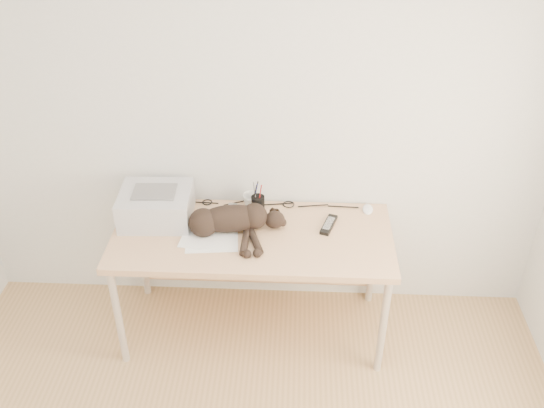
{
  "coord_description": "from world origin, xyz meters",
  "views": [
    {
      "loc": [
        0.24,
        -1.37,
        2.81
      ],
      "look_at": [
        0.12,
        1.34,
        0.99
      ],
      "focal_mm": 40.0,
      "sensor_mm": 36.0,
      "label": 1
    }
  ],
  "objects_px": {
    "desk": "(254,244)",
    "printer": "(156,205)",
    "cat": "(227,221)",
    "pen_cup": "(258,204)",
    "mouse": "(368,208)",
    "mug": "(251,201)"
  },
  "relations": [
    {
      "from": "desk",
      "to": "cat",
      "type": "distance_m",
      "value": 0.26
    },
    {
      "from": "printer",
      "to": "cat",
      "type": "distance_m",
      "value": 0.44
    },
    {
      "from": "printer",
      "to": "mouse",
      "type": "bearing_deg",
      "value": 6.77
    },
    {
      "from": "printer",
      "to": "mug",
      "type": "distance_m",
      "value": 0.56
    },
    {
      "from": "desk",
      "to": "printer",
      "type": "height_order",
      "value": "printer"
    },
    {
      "from": "desk",
      "to": "mug",
      "type": "height_order",
      "value": "mug"
    },
    {
      "from": "desk",
      "to": "mouse",
      "type": "height_order",
      "value": "mouse"
    },
    {
      "from": "cat",
      "to": "printer",
      "type": "bearing_deg",
      "value": 155.75
    },
    {
      "from": "printer",
      "to": "cat",
      "type": "height_order",
      "value": "printer"
    },
    {
      "from": "printer",
      "to": "mouse",
      "type": "xyz_separation_m",
      "value": [
        1.25,
        0.15,
        -0.08
      ]
    },
    {
      "from": "desk",
      "to": "pen_cup",
      "type": "distance_m",
      "value": 0.24
    },
    {
      "from": "desk",
      "to": "cat",
      "type": "bearing_deg",
      "value": -156.79
    },
    {
      "from": "desk",
      "to": "printer",
      "type": "bearing_deg",
      "value": 175.43
    },
    {
      "from": "desk",
      "to": "cat",
      "type": "height_order",
      "value": "cat"
    },
    {
      "from": "desk",
      "to": "pen_cup",
      "type": "relative_size",
      "value": 7.87
    },
    {
      "from": "desk",
      "to": "mouse",
      "type": "xyz_separation_m",
      "value": [
        0.68,
        0.19,
        0.15
      ]
    },
    {
      "from": "desk",
      "to": "mouse",
      "type": "relative_size",
      "value": 14.77
    },
    {
      "from": "pen_cup",
      "to": "mouse",
      "type": "xyz_separation_m",
      "value": [
        0.66,
        0.05,
        -0.04
      ]
    },
    {
      "from": "pen_cup",
      "to": "mug",
      "type": "bearing_deg",
      "value": 137.13
    },
    {
      "from": "mug",
      "to": "mouse",
      "type": "distance_m",
      "value": 0.7
    },
    {
      "from": "cat",
      "to": "mug",
      "type": "bearing_deg",
      "value": 53.68
    },
    {
      "from": "pen_cup",
      "to": "printer",
      "type": "bearing_deg",
      "value": -170.65
    }
  ]
}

